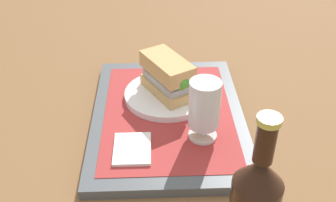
# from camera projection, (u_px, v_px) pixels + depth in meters

# --- Properties ---
(ground_plane) EXTENTS (3.00, 3.00, 0.00)m
(ground_plane) POSITION_uv_depth(u_px,v_px,m) (168.00, 120.00, 0.87)
(ground_plane) COLOR brown
(tray) EXTENTS (0.44, 0.32, 0.02)m
(tray) POSITION_uv_depth(u_px,v_px,m) (168.00, 116.00, 0.86)
(tray) COLOR #4C5156
(tray) RESTS_ON ground_plane
(placemat) EXTENTS (0.38, 0.27, 0.00)m
(placemat) POSITION_uv_depth(u_px,v_px,m) (168.00, 112.00, 0.86)
(placemat) COLOR #9E2D2D
(placemat) RESTS_ON tray
(plate) EXTENTS (0.19, 0.19, 0.01)m
(plate) POSITION_uv_depth(u_px,v_px,m) (168.00, 95.00, 0.90)
(plate) COLOR white
(plate) RESTS_ON placemat
(sandwich) EXTENTS (0.14, 0.12, 0.08)m
(sandwich) POSITION_uv_depth(u_px,v_px,m) (169.00, 76.00, 0.87)
(sandwich) COLOR tan
(sandwich) RESTS_ON plate
(beer_glass) EXTENTS (0.06, 0.06, 0.12)m
(beer_glass) POSITION_uv_depth(u_px,v_px,m) (204.00, 108.00, 0.75)
(beer_glass) COLOR silver
(beer_glass) RESTS_ON placemat
(napkin_folded) EXTENTS (0.09, 0.07, 0.01)m
(napkin_folded) POSITION_uv_depth(u_px,v_px,m) (132.00, 149.00, 0.76)
(napkin_folded) COLOR white
(napkin_folded) RESTS_ON placemat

